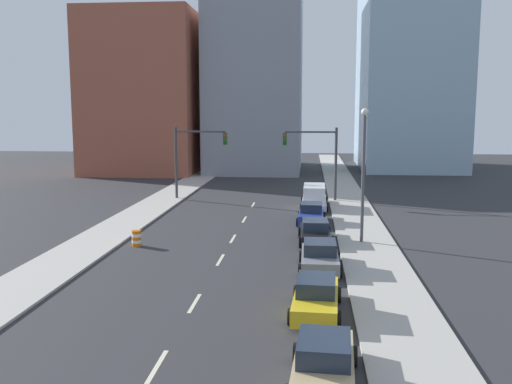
% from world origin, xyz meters
% --- Properties ---
extents(sidewalk_left, '(3.46, 94.95, 0.12)m').
position_xyz_m(sidewalk_left, '(-8.30, 47.47, 0.06)').
color(sidewalk_left, '#ADA89E').
rests_on(sidewalk_left, ground).
extents(sidewalk_right, '(3.46, 94.95, 0.12)m').
position_xyz_m(sidewalk_right, '(8.30, 47.47, 0.06)').
color(sidewalk_right, '#ADA89E').
rests_on(sidewalk_right, ground).
extents(lane_stripe_at_8m, '(0.16, 2.40, 0.01)m').
position_xyz_m(lane_stripe_at_8m, '(0.00, 8.39, 0.00)').
color(lane_stripe_at_8m, beige).
rests_on(lane_stripe_at_8m, ground).
extents(lane_stripe_at_14m, '(0.16, 2.40, 0.01)m').
position_xyz_m(lane_stripe_at_14m, '(0.00, 14.39, 0.00)').
color(lane_stripe_at_14m, beige).
rests_on(lane_stripe_at_14m, ground).
extents(lane_stripe_at_21m, '(0.16, 2.40, 0.01)m').
position_xyz_m(lane_stripe_at_21m, '(0.00, 21.47, 0.00)').
color(lane_stripe_at_21m, beige).
rests_on(lane_stripe_at_21m, ground).
extents(lane_stripe_at_27m, '(0.16, 2.40, 0.01)m').
position_xyz_m(lane_stripe_at_27m, '(0.00, 26.63, 0.00)').
color(lane_stripe_at_27m, beige).
rests_on(lane_stripe_at_27m, ground).
extents(lane_stripe_at_33m, '(0.16, 2.40, 0.01)m').
position_xyz_m(lane_stripe_at_33m, '(0.00, 33.07, 0.00)').
color(lane_stripe_at_33m, beige).
rests_on(lane_stripe_at_33m, ground).
extents(lane_stripe_at_40m, '(0.16, 2.40, 0.01)m').
position_xyz_m(lane_stripe_at_40m, '(0.00, 39.80, 0.00)').
color(lane_stripe_at_40m, beige).
rests_on(lane_stripe_at_40m, ground).
extents(building_brick_left, '(14.00, 16.00, 20.38)m').
position_xyz_m(building_brick_left, '(-16.55, 65.86, 10.19)').
color(building_brick_left, '#9E513D').
rests_on(building_brick_left, ground).
extents(building_office_center, '(12.00, 20.00, 25.82)m').
position_xyz_m(building_office_center, '(-2.41, 69.86, 12.91)').
color(building_office_center, gray).
rests_on(building_office_center, ground).
extents(building_glass_right, '(13.00, 20.00, 28.45)m').
position_xyz_m(building_glass_right, '(18.42, 73.86, 14.23)').
color(building_glass_right, '#99B7CC').
rests_on(building_glass_right, ground).
extents(traffic_signal_left, '(4.82, 0.35, 6.57)m').
position_xyz_m(traffic_signal_left, '(-5.94, 42.28, 4.28)').
color(traffic_signal_left, '#38383D').
rests_on(traffic_signal_left, ground).
extents(traffic_signal_right, '(4.82, 0.35, 6.57)m').
position_xyz_m(traffic_signal_right, '(5.78, 42.28, 4.28)').
color(traffic_signal_right, '#38383D').
rests_on(traffic_signal_right, ground).
extents(traffic_barrel, '(0.56, 0.56, 0.95)m').
position_xyz_m(traffic_barrel, '(-5.50, 24.16, 0.47)').
color(traffic_barrel, orange).
rests_on(traffic_barrel, ground).
extents(street_lamp, '(0.44, 0.44, 8.19)m').
position_xyz_m(street_lamp, '(8.00, 26.07, 4.76)').
color(street_lamp, '#4C4C51').
rests_on(street_lamp, ground).
extents(sedan_tan, '(2.23, 4.70, 1.46)m').
position_xyz_m(sedan_tan, '(5.25, 7.63, 0.67)').
color(sedan_tan, tan).
rests_on(sedan_tan, ground).
extents(sedan_yellow, '(2.19, 4.72, 1.47)m').
position_xyz_m(sedan_yellow, '(5.09, 13.71, 0.67)').
color(sedan_yellow, gold).
rests_on(sedan_yellow, ground).
extents(sedan_gray, '(2.14, 4.37, 1.48)m').
position_xyz_m(sedan_gray, '(5.35, 20.07, 0.67)').
color(sedan_gray, slate).
rests_on(sedan_gray, ground).
extents(sedan_black, '(2.14, 4.59, 1.41)m').
position_xyz_m(sedan_black, '(5.18, 26.08, 0.65)').
color(sedan_black, black).
rests_on(sedan_black, ground).
extents(sedan_blue, '(2.12, 4.44, 1.47)m').
position_xyz_m(sedan_blue, '(4.96, 32.19, 0.66)').
color(sedan_blue, navy).
rests_on(sedan_blue, ground).
extents(box_truck_silver, '(2.32, 6.24, 1.92)m').
position_xyz_m(box_truck_silver, '(5.23, 38.64, 0.92)').
color(box_truck_silver, '#B2B2BC').
rests_on(box_truck_silver, ground).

